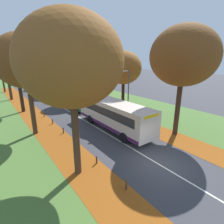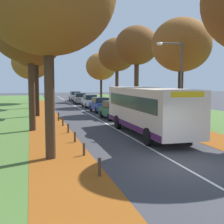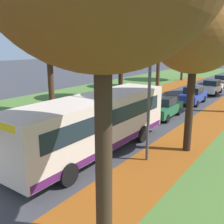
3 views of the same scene
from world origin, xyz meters
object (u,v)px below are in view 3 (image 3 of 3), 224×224
at_px(bollard_fourth, 58,123).
at_px(bollard_fifth, 88,113).
at_px(tree_right_near, 195,32).
at_px(tree_left_mid, 121,30).
at_px(car_white_third_in_line, 211,87).
at_px(car_green_lead, 164,107).
at_px(tree_left_far, 160,32).
at_px(tree_left_distant, 184,40).
at_px(bus, 95,122).
at_px(bollard_third, 17,136).
at_px(streetlamp_right, 143,84).
at_px(car_blue_following, 193,95).
at_px(tree_left_near, 48,24).
at_px(bollard_sixth, 111,105).
at_px(car_grey_fourth_in_line, 222,81).

height_order(bollard_fourth, bollard_fifth, bollard_fourth).
xyz_separation_m(tree_right_near, bollard_fifth, (-8.69, 2.10, -5.79)).
height_order(tree_left_mid, car_white_third_in_line, tree_left_mid).
height_order(tree_right_near, car_green_lead, tree_right_near).
bearing_deg(tree_left_far, tree_left_distant, 90.84).
distance_m(tree_right_near, bus, 6.59).
bearing_deg(bollard_third, bollard_fifth, 90.16).
xyz_separation_m(streetlamp_right, car_white_third_in_line, (-2.04, 20.53, -2.92)).
height_order(tree_left_far, bus, tree_left_far).
bearing_deg(car_blue_following, bollard_fourth, -111.39).
xyz_separation_m(tree_left_near, car_blue_following, (7.34, 11.28, -6.20)).
bearing_deg(car_white_third_in_line, tree_left_mid, -128.31).
bearing_deg(streetlamp_right, tree_left_near, 163.18).
height_order(tree_right_near, streetlamp_right, tree_right_near).
bearing_deg(tree_left_near, tree_left_far, 89.25).
relative_size(tree_left_distant, bus, 0.85).
relative_size(bollard_sixth, streetlamp_right, 0.12).
distance_m(tree_left_near, car_grey_fourth_in_line, 25.78).
relative_size(tree_left_mid, car_blue_following, 2.16).
bearing_deg(bollard_fourth, bollard_third, -90.11).
height_order(tree_left_distant, car_blue_following, tree_left_distant).
bearing_deg(car_white_third_in_line, bollard_fifth, -107.77).
bearing_deg(bus, tree_left_mid, 117.79).
bearing_deg(car_blue_following, tree_left_mid, -161.17).
height_order(tree_left_mid, bollard_third, tree_left_mid).
bearing_deg(tree_left_mid, tree_left_near, -93.24).
bearing_deg(streetlamp_right, car_white_third_in_line, 95.67).
xyz_separation_m(streetlamp_right, bus, (-2.32, -0.74, -2.03)).
xyz_separation_m(car_blue_following, car_white_third_in_line, (0.07, 6.40, 0.00)).
bearing_deg(tree_right_near, tree_left_far, 119.54).
xyz_separation_m(bollard_fifth, bus, (4.87, -5.19, 1.40)).
bearing_deg(car_white_third_in_line, bus, -90.76).
relative_size(tree_left_far, bollard_fifth, 15.59).
relative_size(tree_left_near, car_blue_following, 2.23).
distance_m(bollard_fourth, car_green_lead, 8.27).
xyz_separation_m(bollard_third, bollard_fifth, (-0.02, 6.49, 0.01)).
height_order(bollard_fifth, streetlamp_right, streetlamp_right).
xyz_separation_m(tree_right_near, car_green_lead, (-3.80, 5.52, -5.28)).
distance_m(bollard_fifth, car_grey_fourth_in_line, 22.93).
height_order(bollard_fifth, car_blue_following, car_blue_following).
height_order(tree_right_near, bollard_fourth, tree_right_near).
relative_size(bollard_sixth, bus, 0.07).
bearing_deg(bollard_third, car_white_third_in_line, 77.18).
bearing_deg(streetlamp_right, tree_right_near, 57.40).
bearing_deg(tree_left_far, tree_right_near, -60.46).
height_order(tree_left_distant, bollard_fourth, tree_left_distant).
distance_m(tree_left_near, bollard_third, 8.61).
distance_m(bollard_third, bollard_fourth, 3.24).
xyz_separation_m(bollard_fourth, car_green_lead, (4.88, 6.66, 0.51)).
bearing_deg(tree_left_mid, tree_left_distant, 91.23).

